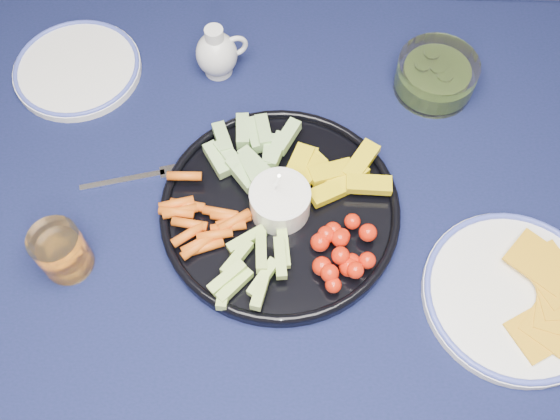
{
  "coord_description": "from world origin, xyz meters",
  "views": [
    {
      "loc": [
        -0.04,
        -0.34,
        1.56
      ],
      "look_at": [
        -0.05,
        0.08,
        0.76
      ],
      "focal_mm": 40.0,
      "sensor_mm": 36.0,
      "label": 1
    }
  ],
  "objects_px": {
    "creamer_pitcher": "(217,53)",
    "cheese_plate": "(515,294)",
    "dining_table": "(313,289)",
    "juice_tumbler": "(63,253)",
    "crudite_platter": "(279,206)",
    "side_plate_extra": "(77,68)",
    "pickle_bowl": "(435,77)"
  },
  "relations": [
    {
      "from": "crudite_platter",
      "to": "pickle_bowl",
      "type": "distance_m",
      "value": 0.34
    },
    {
      "from": "creamer_pitcher",
      "to": "juice_tumbler",
      "type": "relative_size",
      "value": 1.16
    },
    {
      "from": "pickle_bowl",
      "to": "side_plate_extra",
      "type": "distance_m",
      "value": 0.59
    },
    {
      "from": "creamer_pitcher",
      "to": "juice_tumbler",
      "type": "height_order",
      "value": "creamer_pitcher"
    },
    {
      "from": "crudite_platter",
      "to": "pickle_bowl",
      "type": "xyz_separation_m",
      "value": [
        0.25,
        0.24,
        0.01
      ]
    },
    {
      "from": "dining_table",
      "to": "juice_tumbler",
      "type": "relative_size",
      "value": 20.38
    },
    {
      "from": "crudite_platter",
      "to": "juice_tumbler",
      "type": "distance_m",
      "value": 0.31
    },
    {
      "from": "juice_tumbler",
      "to": "pickle_bowl",
      "type": "bearing_deg",
      "value": 31.51
    },
    {
      "from": "creamer_pitcher",
      "to": "dining_table",
      "type": "bearing_deg",
      "value": -65.23
    },
    {
      "from": "juice_tumbler",
      "to": "side_plate_extra",
      "type": "height_order",
      "value": "juice_tumbler"
    },
    {
      "from": "juice_tumbler",
      "to": "side_plate_extra",
      "type": "relative_size",
      "value": 0.39
    },
    {
      "from": "crudite_platter",
      "to": "dining_table",
      "type": "bearing_deg",
      "value": -57.03
    },
    {
      "from": "creamer_pitcher",
      "to": "juice_tumbler",
      "type": "xyz_separation_m",
      "value": [
        -0.18,
        -0.36,
        -0.01
      ]
    },
    {
      "from": "crudite_platter",
      "to": "cheese_plate",
      "type": "distance_m",
      "value": 0.35
    },
    {
      "from": "side_plate_extra",
      "to": "pickle_bowl",
      "type": "bearing_deg",
      "value": -1.65
    },
    {
      "from": "crudite_platter",
      "to": "pickle_bowl",
      "type": "bearing_deg",
      "value": 44.45
    },
    {
      "from": "creamer_pitcher",
      "to": "cheese_plate",
      "type": "bearing_deg",
      "value": -42.16
    },
    {
      "from": "side_plate_extra",
      "to": "cheese_plate",
      "type": "bearing_deg",
      "value": -29.71
    },
    {
      "from": "cheese_plate",
      "to": "creamer_pitcher",
      "type": "bearing_deg",
      "value": 137.84
    },
    {
      "from": "dining_table",
      "to": "crudite_platter",
      "type": "xyz_separation_m",
      "value": [
        -0.06,
        0.09,
        0.11
      ]
    },
    {
      "from": "cheese_plate",
      "to": "side_plate_extra",
      "type": "bearing_deg",
      "value": 150.29
    },
    {
      "from": "juice_tumbler",
      "to": "creamer_pitcher",
      "type": "bearing_deg",
      "value": 62.65
    },
    {
      "from": "dining_table",
      "to": "juice_tumbler",
      "type": "bearing_deg",
      "value": -179.37
    },
    {
      "from": "crudite_platter",
      "to": "side_plate_extra",
      "type": "distance_m",
      "value": 0.43
    },
    {
      "from": "pickle_bowl",
      "to": "side_plate_extra",
      "type": "bearing_deg",
      "value": 178.35
    },
    {
      "from": "pickle_bowl",
      "to": "juice_tumbler",
      "type": "xyz_separation_m",
      "value": [
        -0.54,
        -0.33,
        0.01
      ]
    },
    {
      "from": "juice_tumbler",
      "to": "dining_table",
      "type": "bearing_deg",
      "value": 0.63
    },
    {
      "from": "side_plate_extra",
      "to": "dining_table",
      "type": "bearing_deg",
      "value": -40.71
    },
    {
      "from": "dining_table",
      "to": "creamer_pitcher",
      "type": "xyz_separation_m",
      "value": [
        -0.16,
        0.35,
        0.13
      ]
    },
    {
      "from": "dining_table",
      "to": "crudite_platter",
      "type": "distance_m",
      "value": 0.15
    },
    {
      "from": "dining_table",
      "to": "cheese_plate",
      "type": "height_order",
      "value": "cheese_plate"
    },
    {
      "from": "dining_table",
      "to": "creamer_pitcher",
      "type": "bearing_deg",
      "value": 114.77
    }
  ]
}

